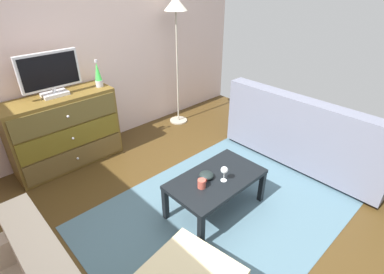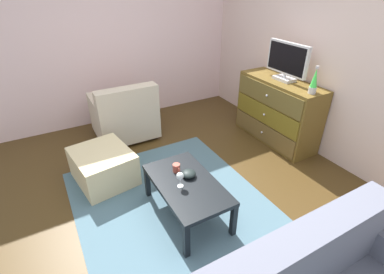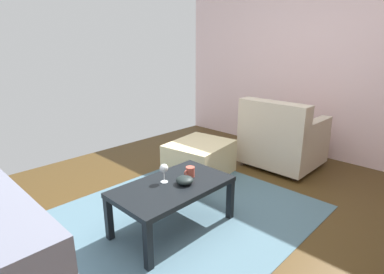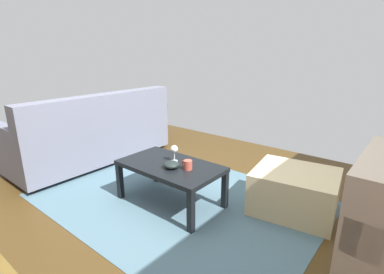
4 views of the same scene
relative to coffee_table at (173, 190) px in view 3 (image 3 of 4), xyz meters
name	(u,v)px [view 3 (image 3 of 4)]	position (x,y,z in m)	size (l,w,h in m)	color
ground_plane	(200,225)	(-0.21, 0.12, -0.37)	(5.28, 4.56, 0.05)	#453115
wall_plain_left	(328,62)	(-2.61, 0.12, 0.91)	(0.12, 4.56, 2.51)	silver
area_rug	(168,223)	(-0.01, -0.08, -0.34)	(2.60, 1.90, 0.01)	#486775
coffee_table	(173,190)	(0.00, 0.00, 0.00)	(0.96, 0.55, 0.40)	black
wine_glass	(164,169)	(0.02, -0.08, 0.16)	(0.07, 0.07, 0.16)	silver
mug	(190,172)	(-0.21, -0.01, 0.09)	(0.11, 0.08, 0.08)	#AD4C3D
bowl_decorative	(185,180)	(-0.07, 0.06, 0.08)	(0.14, 0.14, 0.06)	black
armchair	(281,139)	(-1.85, -0.04, 0.00)	(0.80, 0.83, 0.85)	#332319
ottoman	(200,159)	(-0.96, -0.59, -0.16)	(0.70, 0.60, 0.39)	beige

